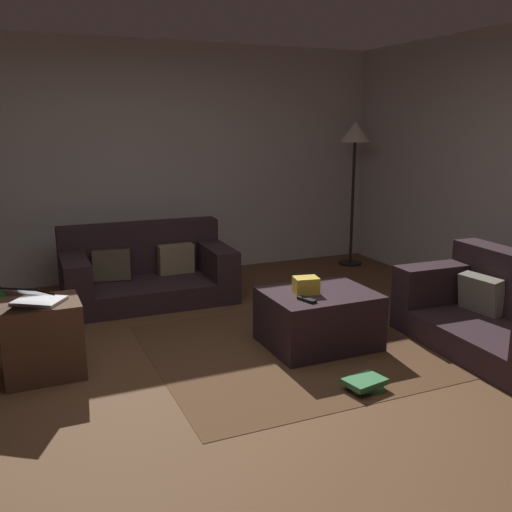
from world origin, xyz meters
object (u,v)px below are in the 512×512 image
Objects in this scene: ottoman at (318,318)px; laptop at (33,297)px; couch_right at (508,316)px; corner_lamp at (355,143)px; tv_remote at (307,300)px; couch_left at (146,271)px; gift_box at (306,285)px; book_stack at (365,384)px; side_table at (43,339)px.

laptop is (-2.06, 0.24, 0.37)m from ottoman.
corner_lamp reaches higher than couch_right.
couch_right is 9.92× the size of tv_remote.
tv_remote is at bearing -140.11° from ottoman.
couch_left is at bearing 54.45° from laptop.
ottoman is at bearing 22.90° from tv_remote.
corner_lamp reaches higher than tv_remote.
gift_box is 0.63× the size of book_stack.
side_table is at bearing 171.77° from ottoman.
side_table is at bearing 171.67° from gift_box.
ottoman is 0.35m from tv_remote.
couch_right is 3.44m from side_table.
tv_remote reaches higher than ottoman.
corner_lamp reaches higher than laptop.
corner_lamp is at bearing 26.66° from laptop.
couch_right is at bearing -36.71° from tv_remote.
laptop reaches higher than gift_box.
gift_box is 1.16× the size of tv_remote.
couch_right is at bearing -15.71° from laptop.
couch_right is at bearing -98.48° from corner_lamp.
couch_right is at bearing -16.68° from side_table.
couch_right reaches higher than tv_remote.
corner_lamp is (1.80, 2.11, 0.98)m from gift_box.
couch_left is at bearing 44.46° from couch_right.
gift_box is at bearing -130.37° from corner_lamp.
couch_right reaches higher than ottoman.
gift_box is at bearing -6.72° from laptop.
couch_right reaches higher than side_table.
couch_right is 1.57m from tv_remote.
tv_remote is 0.55× the size of book_stack.
ottoman is at bearing 63.72° from couch_right.
tv_remote is at bearing -129.45° from corner_lamp.
book_stack is at bearing -121.37° from corner_lamp.
book_stack is (1.96, -1.05, -0.54)m from laptop.
corner_lamp is (1.69, 2.13, 1.27)m from ottoman.
tv_remote is at bearing 112.71° from couch_left.
laptop is (-1.10, -1.54, 0.31)m from couch_left.
corner_lamp is at bearing 49.63° from gift_box.
tv_remote is 3.14m from corner_lamp.
laptop is at bearing -153.34° from corner_lamp.
laptop reaches higher than side_table.
laptop is (-1.86, 0.41, 0.14)m from tv_remote.
book_stack is (-0.10, -0.81, -0.18)m from ottoman.
side_table reaches higher than ottoman.
couch_right is 3.47m from laptop.
book_stack is at bearing -89.50° from gift_box.
gift_box is at bearing 173.65° from ottoman.
corner_lamp reaches higher than side_table.
gift_box is at bearing 90.50° from book_stack.
couch_left is at bearing 108.36° from book_stack.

